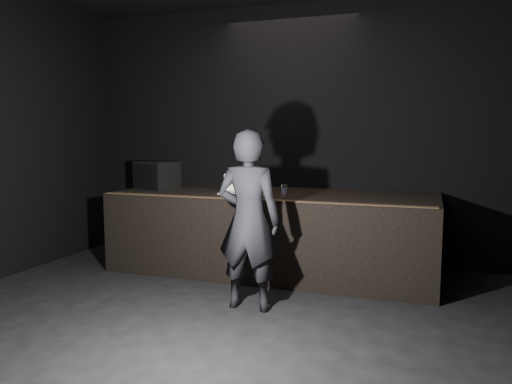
{
  "coord_description": "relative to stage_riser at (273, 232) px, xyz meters",
  "views": [
    {
      "loc": [
        1.86,
        -3.24,
        1.73
      ],
      "look_at": [
        -0.08,
        2.3,
        1.06
      ],
      "focal_mm": 35.0,
      "sensor_mm": 36.0,
      "label": 1
    }
  ],
  "objects": [
    {
      "name": "ground",
      "position": [
        0.0,
        -2.73,
        -0.5
      ],
      "size": [
        7.0,
        7.0,
        0.0
      ],
      "primitive_type": "plane",
      "color": "black",
      "rests_on": "ground"
    },
    {
      "name": "room_walls",
      "position": [
        0.0,
        -2.73,
        1.52
      ],
      "size": [
        6.1,
        7.1,
        3.52
      ],
      "color": "black",
      "rests_on": "ground"
    },
    {
      "name": "stage_riser",
      "position": [
        0.0,
        0.0,
        0.0
      ],
      "size": [
        4.0,
        1.5,
        1.0
      ],
      "primitive_type": "cube",
      "color": "black",
      "rests_on": "ground"
    },
    {
      "name": "riser_lip",
      "position": [
        0.0,
        -0.71,
        0.51
      ],
      "size": [
        3.92,
        0.1,
        0.01
      ],
      "primitive_type": "cube",
      "color": "brown",
      "rests_on": "stage_riser"
    },
    {
      "name": "stage_monitor",
      "position": [
        -1.66,
        -0.03,
        0.68
      ],
      "size": [
        0.66,
        0.57,
        0.37
      ],
      "rotation": [
        0.0,
        0.0,
        -0.38
      ],
      "color": "black",
      "rests_on": "stage_riser"
    },
    {
      "name": "cable",
      "position": [
        -0.81,
        0.32,
        0.51
      ],
      "size": [
        0.94,
        0.21,
        0.02
      ],
      "primitive_type": "cylinder",
      "rotation": [
        0.0,
        1.57,
        -0.2
      ],
      "color": "black",
      "rests_on": "stage_riser"
    },
    {
      "name": "laptop",
      "position": [
        -0.45,
        -0.19,
        0.56
      ],
      "size": [
        0.37,
        0.34,
        0.23
      ],
      "rotation": [
        0.0,
        0.0,
        0.11
      ],
      "color": "silver",
      "rests_on": "stage_riser"
    },
    {
      "name": "beer_can",
      "position": [
        0.27,
        -0.45,
        0.58
      ],
      "size": [
        0.07,
        0.07,
        0.16
      ],
      "color": "silver",
      "rests_on": "stage_riser"
    },
    {
      "name": "plastic_cup",
      "position": [
        0.17,
        -0.05,
        0.56
      ],
      "size": [
        0.09,
        0.09,
        0.11
      ],
      "primitive_type": "cylinder",
      "color": "white",
      "rests_on": "stage_riser"
    },
    {
      "name": "wii_remote",
      "position": [
        -0.01,
        -0.39,
        0.51
      ],
      "size": [
        0.04,
        0.13,
        0.02
      ],
      "primitive_type": "cube",
      "rotation": [
        0.0,
        0.0,
        -0.05
      ],
      "color": "white",
      "rests_on": "stage_riser"
    },
    {
      "name": "person",
      "position": [
        0.19,
        -1.42,
        0.39
      ],
      "size": [
        0.65,
        0.43,
        1.78
      ],
      "primitive_type": "imported",
      "rotation": [
        0.0,
        0.0,
        3.15
      ],
      "color": "black",
      "rests_on": "ground"
    }
  ]
}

